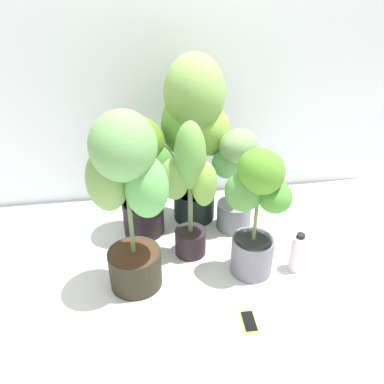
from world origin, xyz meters
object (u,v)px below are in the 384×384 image
at_px(potted_plant_back_right, 234,176).
at_px(potted_plant_back_left, 141,168).
at_px(potted_plant_front_right, 256,209).
at_px(potted_plant_front_left, 128,191).
at_px(cell_phone, 249,321).
at_px(nutrient_bottle, 298,253).
at_px(potted_plant_back_center, 194,123).
at_px(potted_plant_center, 189,185).

bearing_deg(potted_plant_back_right, potted_plant_back_left, 176.11).
bearing_deg(potted_plant_front_right, potted_plant_front_left, -179.70).
distance_m(potted_plant_front_left, cell_phone, 0.84).
xyz_separation_m(potted_plant_front_right, potted_plant_back_right, (-0.00, 0.42, -0.03)).
bearing_deg(nutrient_bottle, potted_plant_back_center, 128.15).
bearing_deg(nutrient_bottle, potted_plant_back_right, 119.41).
bearing_deg(cell_phone, potted_plant_front_left, -30.86).
xyz_separation_m(potted_plant_back_left, potted_plant_back_center, (0.33, 0.12, 0.21)).
xyz_separation_m(potted_plant_back_left, potted_plant_front_left, (-0.07, -0.47, 0.11)).
height_order(potted_plant_front_left, potted_plant_front_right, potted_plant_front_left).
relative_size(cell_phone, nutrient_bottle, 0.62).
distance_m(potted_plant_front_right, nutrient_bottle, 0.39).
relative_size(potted_plant_front_right, nutrient_bottle, 3.08).
distance_m(potted_plant_center, potted_plant_back_center, 0.44).
bearing_deg(potted_plant_front_left, potted_plant_back_center, 55.48).
distance_m(potted_plant_center, cell_phone, 0.74).
bearing_deg(potted_plant_back_left, potted_plant_center, -45.96).
xyz_separation_m(potted_plant_back_center, cell_phone, (0.12, -0.93, -0.66)).
distance_m(potted_plant_back_left, nutrient_bottle, 1.01).
distance_m(potted_plant_front_right, cell_phone, 0.54).
bearing_deg(potted_plant_front_left, potted_plant_back_right, 34.43).
xyz_separation_m(potted_plant_back_right, potted_plant_back_center, (-0.22, 0.16, 0.30)).
distance_m(potted_plant_back_left, potted_plant_back_right, 0.56).
bearing_deg(potted_plant_back_center, potted_plant_back_left, -160.62).
height_order(potted_plant_front_left, potted_plant_back_center, potted_plant_back_center).
relative_size(potted_plant_front_left, potted_plant_front_right, 1.30).
xyz_separation_m(potted_plant_center, potted_plant_back_right, (0.31, 0.22, -0.08)).
xyz_separation_m(potted_plant_front_right, cell_phone, (-0.11, -0.35, -0.40)).
bearing_deg(potted_plant_back_left, potted_plant_back_right, -3.89).
distance_m(cell_phone, nutrient_bottle, 0.50).
relative_size(potted_plant_front_left, cell_phone, 6.42).
xyz_separation_m(potted_plant_back_right, nutrient_bottle, (0.26, -0.45, -0.26)).
xyz_separation_m(potted_plant_back_center, nutrient_bottle, (0.48, -0.61, -0.56)).
bearing_deg(potted_plant_front_left, nutrient_bottle, -1.71).
bearing_deg(potted_plant_back_center, cell_phone, -82.88).
bearing_deg(potted_plant_center, nutrient_bottle, -22.55).
relative_size(potted_plant_front_right, potted_plant_back_center, 0.68).
relative_size(potted_plant_back_right, nutrient_bottle, 2.83).
bearing_deg(cell_phone, potted_plant_front_right, -104.36).
bearing_deg(nutrient_bottle, potted_plant_front_right, 173.34).
bearing_deg(cell_phone, potted_plant_back_left, -57.98).
height_order(potted_plant_back_left, potted_plant_center, potted_plant_center).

